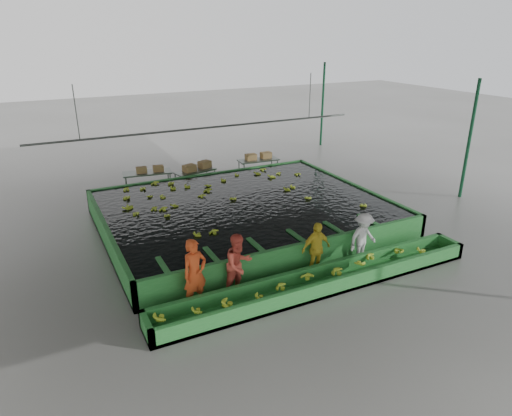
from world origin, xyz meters
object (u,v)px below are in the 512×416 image
sorting_trough (322,281)px  box_stack_left (150,172)px  packing_table_left (148,182)px  box_stack_right (258,159)px  worker_c (316,249)px  packing_table_right (258,168)px  box_stack_mid (197,170)px  worker_d (363,238)px  worker_a (195,274)px  flotation_tank (244,213)px  worker_b (239,265)px  packing_table_mid (195,179)px

sorting_trough → box_stack_left: box_stack_left is taller
packing_table_left → box_stack_right: (5.47, -0.06, 0.42)m
worker_c → packing_table_right: size_ratio=0.84×
worker_c → box_stack_mid: bearing=90.6°
packing_table_right → worker_d: bearing=-96.9°
worker_a → box_stack_right: size_ratio=1.42×
packing_table_left → worker_a: bearing=-97.0°
box_stack_right → flotation_tank: bearing=-122.2°
box_stack_right → box_stack_left: bearing=179.9°
worker_b → box_stack_right: worker_b is taller
box_stack_left → box_stack_right: 5.35m
worker_d → box_stack_left: 10.29m
worker_a → worker_c: worker_a is taller
worker_a → packing_table_right: bearing=40.5°
worker_a → worker_b: size_ratio=1.06×
flotation_tank → box_stack_left: (-2.15, 5.10, 0.50)m
worker_d → box_stack_left: (-4.18, 9.40, 0.14)m
sorting_trough → worker_c: (0.30, 0.80, 0.57)m
worker_a → packing_table_left: (1.16, 9.45, -0.47)m
packing_table_right → worker_c: bearing=-107.0°
box_stack_left → packing_table_right: bearing=-0.9°
packing_table_mid → flotation_tank: bearing=-87.6°
sorting_trough → packing_table_mid: packing_table_mid is taller
worker_a → box_stack_left: (1.27, 9.40, 0.00)m
worker_c → worker_d: worker_c is taller
box_stack_left → box_stack_right: box_stack_left is taller
flotation_tank → packing_table_mid: bearing=92.4°
sorting_trough → packing_table_left: packing_table_left is taller
worker_a → box_stack_mid: worker_a is taller
box_stack_left → worker_d: bearing=-66.0°
worker_b → worker_a: bearing=165.9°
worker_a → box_stack_mid: size_ratio=1.33×
worker_c → worker_d: size_ratio=1.02×
box_stack_mid → worker_d: bearing=-77.1°
packing_table_left → packing_table_mid: (2.07, -0.40, -0.05)m
flotation_tank → worker_d: size_ratio=6.18×
flotation_tank → worker_b: worker_b is taller
worker_b → packing_table_right: worker_b is taller
sorting_trough → packing_table_right: packing_table_right is taller
box_stack_mid → sorting_trough: bearing=-89.7°
box_stack_left → flotation_tank: bearing=-67.2°
packing_table_right → box_stack_left: 5.33m
worker_b → flotation_tank: bearing=48.9°
worker_c → box_stack_mid: size_ratio=1.15×
packing_table_mid → packing_table_right: 3.36m
flotation_tank → sorting_trough: (0.00, -5.10, -0.20)m
sorting_trough → worker_b: bearing=159.9°
worker_d → box_stack_mid: 9.37m
flotation_tank → worker_d: 4.77m
sorting_trough → flotation_tank: bearing=90.0°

